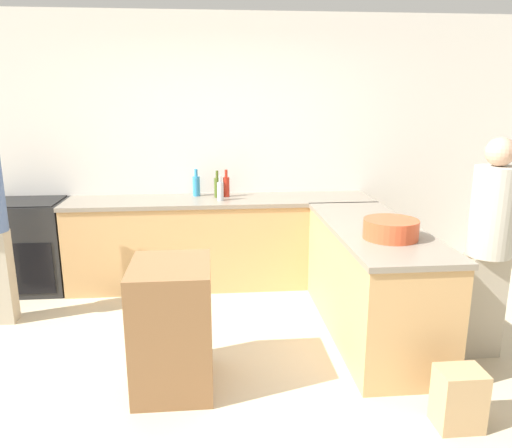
{
  "coord_description": "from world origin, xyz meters",
  "views": [
    {
      "loc": [
        -0.1,
        -2.98,
        1.89
      ],
      "look_at": [
        0.25,
        0.71,
        0.94
      ],
      "focal_mm": 35.0,
      "sensor_mm": 36.0,
      "label": 1
    }
  ],
  "objects_px": {
    "range_oven": "(30,246)",
    "mixing_bowl": "(391,229)",
    "island_table": "(172,326)",
    "olive_oil_bottle": "(217,187)",
    "paper_bag": "(459,398)",
    "dish_soap_bottle": "(196,185)",
    "vinegar_bottle_clear": "(220,191)",
    "hot_sauce_bottle": "(226,186)",
    "person_at_peninsula": "(489,241)"
  },
  "relations": [
    {
      "from": "island_table",
      "to": "olive_oil_bottle",
      "type": "bearing_deg",
      "value": 80.13
    },
    {
      "from": "paper_bag",
      "to": "dish_soap_bottle",
      "type": "bearing_deg",
      "value": 120.62
    },
    {
      "from": "dish_soap_bottle",
      "to": "paper_bag",
      "type": "relative_size",
      "value": 0.76
    },
    {
      "from": "vinegar_bottle_clear",
      "to": "person_at_peninsula",
      "type": "xyz_separation_m",
      "value": [
        1.89,
        -1.56,
        -0.11
      ]
    },
    {
      "from": "olive_oil_bottle",
      "to": "person_at_peninsula",
      "type": "bearing_deg",
      "value": -41.91
    },
    {
      "from": "range_oven",
      "to": "olive_oil_bottle",
      "type": "height_order",
      "value": "olive_oil_bottle"
    },
    {
      "from": "range_oven",
      "to": "vinegar_bottle_clear",
      "type": "xyz_separation_m",
      "value": [
        1.89,
        -0.09,
        0.54
      ]
    },
    {
      "from": "olive_oil_bottle",
      "to": "paper_bag",
      "type": "distance_m",
      "value": 2.99
    },
    {
      "from": "paper_bag",
      "to": "hot_sauce_bottle",
      "type": "bearing_deg",
      "value": 116.03
    },
    {
      "from": "island_table",
      "to": "hot_sauce_bottle",
      "type": "bearing_deg",
      "value": 77.7
    },
    {
      "from": "olive_oil_bottle",
      "to": "paper_bag",
      "type": "relative_size",
      "value": 0.74
    },
    {
      "from": "mixing_bowl",
      "to": "vinegar_bottle_clear",
      "type": "relative_size",
      "value": 1.6
    },
    {
      "from": "paper_bag",
      "to": "olive_oil_bottle",
      "type": "bearing_deg",
      "value": 117.94
    },
    {
      "from": "range_oven",
      "to": "island_table",
      "type": "bearing_deg",
      "value": -50.79
    },
    {
      "from": "range_oven",
      "to": "person_at_peninsula",
      "type": "xyz_separation_m",
      "value": [
        3.78,
        -1.65,
        0.43
      ]
    },
    {
      "from": "olive_oil_bottle",
      "to": "paper_bag",
      "type": "xyz_separation_m",
      "value": [
        1.35,
        -2.54,
        -0.82
      ]
    },
    {
      "from": "island_table",
      "to": "mixing_bowl",
      "type": "bearing_deg",
      "value": 11.63
    },
    {
      "from": "vinegar_bottle_clear",
      "to": "person_at_peninsula",
      "type": "height_order",
      "value": "person_at_peninsula"
    },
    {
      "from": "vinegar_bottle_clear",
      "to": "dish_soap_bottle",
      "type": "bearing_deg",
      "value": 133.46
    },
    {
      "from": "paper_bag",
      "to": "island_table",
      "type": "bearing_deg",
      "value": 160.53
    },
    {
      "from": "mixing_bowl",
      "to": "person_at_peninsula",
      "type": "xyz_separation_m",
      "value": [
        0.7,
        -0.1,
        -0.08
      ]
    },
    {
      "from": "range_oven",
      "to": "hot_sauce_bottle",
      "type": "relative_size",
      "value": 3.29
    },
    {
      "from": "island_table",
      "to": "vinegar_bottle_clear",
      "type": "xyz_separation_m",
      "value": [
        0.36,
        1.78,
        0.56
      ]
    },
    {
      "from": "vinegar_bottle_clear",
      "to": "island_table",
      "type": "bearing_deg",
      "value": -101.54
    },
    {
      "from": "mixing_bowl",
      "to": "dish_soap_bottle",
      "type": "relative_size",
      "value": 1.43
    },
    {
      "from": "vinegar_bottle_clear",
      "to": "paper_bag",
      "type": "xyz_separation_m",
      "value": [
        1.32,
        -2.38,
        -0.81
      ]
    },
    {
      "from": "range_oven",
      "to": "dish_soap_bottle",
      "type": "height_order",
      "value": "dish_soap_bottle"
    },
    {
      "from": "hot_sauce_bottle",
      "to": "person_at_peninsula",
      "type": "bearing_deg",
      "value": -43.81
    },
    {
      "from": "range_oven",
      "to": "dish_soap_bottle",
      "type": "distance_m",
      "value": 1.75
    },
    {
      "from": "olive_oil_bottle",
      "to": "person_at_peninsula",
      "type": "height_order",
      "value": "person_at_peninsula"
    },
    {
      "from": "person_at_peninsula",
      "to": "dish_soap_bottle",
      "type": "bearing_deg",
      "value": 139.54
    },
    {
      "from": "range_oven",
      "to": "vinegar_bottle_clear",
      "type": "distance_m",
      "value": 1.97
    },
    {
      "from": "range_oven",
      "to": "island_table",
      "type": "height_order",
      "value": "range_oven"
    },
    {
      "from": "person_at_peninsula",
      "to": "paper_bag",
      "type": "relative_size",
      "value": 4.43
    },
    {
      "from": "person_at_peninsula",
      "to": "olive_oil_bottle",
      "type": "bearing_deg",
      "value": 138.09
    },
    {
      "from": "dish_soap_bottle",
      "to": "mixing_bowl",
      "type": "bearing_deg",
      "value": -50.28
    },
    {
      "from": "mixing_bowl",
      "to": "vinegar_bottle_clear",
      "type": "xyz_separation_m",
      "value": [
        -1.19,
        1.47,
        0.03
      ]
    },
    {
      "from": "island_table",
      "to": "olive_oil_bottle",
      "type": "xyz_separation_m",
      "value": [
        0.34,
        1.94,
        0.57
      ]
    },
    {
      "from": "mixing_bowl",
      "to": "dish_soap_bottle",
      "type": "distance_m",
      "value": 2.23
    },
    {
      "from": "range_oven",
      "to": "island_table",
      "type": "xyz_separation_m",
      "value": [
        1.53,
        -1.87,
        -0.02
      ]
    },
    {
      "from": "dish_soap_bottle",
      "to": "vinegar_bottle_clear",
      "type": "distance_m",
      "value": 0.35
    },
    {
      "from": "island_table",
      "to": "mixing_bowl",
      "type": "distance_m",
      "value": 1.67
    },
    {
      "from": "island_table",
      "to": "range_oven",
      "type": "bearing_deg",
      "value": 129.21
    },
    {
      "from": "vinegar_bottle_clear",
      "to": "range_oven",
      "type": "bearing_deg",
      "value": 177.33
    },
    {
      "from": "dish_soap_bottle",
      "to": "olive_oil_bottle",
      "type": "distance_m",
      "value": 0.23
    },
    {
      "from": "island_table",
      "to": "olive_oil_bottle",
      "type": "distance_m",
      "value": 2.05
    },
    {
      "from": "range_oven",
      "to": "mixing_bowl",
      "type": "relative_size",
      "value": 2.3
    },
    {
      "from": "hot_sauce_bottle",
      "to": "person_at_peninsula",
      "type": "distance_m",
      "value": 2.53
    },
    {
      "from": "hot_sauce_bottle",
      "to": "olive_oil_bottle",
      "type": "xyz_separation_m",
      "value": [
        -0.09,
        -0.03,
        -0.0
      ]
    },
    {
      "from": "range_oven",
      "to": "paper_bag",
      "type": "bearing_deg",
      "value": -37.55
    }
  ]
}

